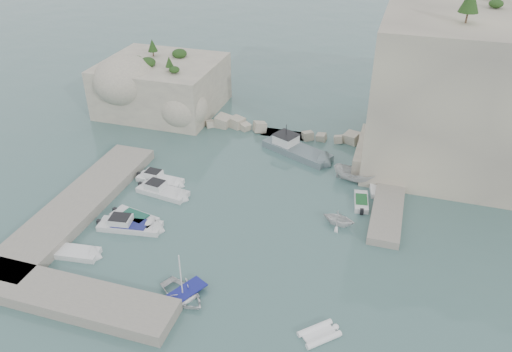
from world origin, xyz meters
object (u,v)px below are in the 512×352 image
(motorboat_c, at_px, (135,220))
(motorboat_e, at_px, (78,255))
(tender_east_c, at_px, (376,189))
(motorboat_b, at_px, (163,194))
(work_boat, at_px, (297,154))
(tender_east_a, at_px, (338,224))
(inflatable_dinghy, at_px, (319,336))
(tender_east_b, at_px, (361,204))
(motorboat_a, at_px, (160,182))
(motorboat_d, at_px, (131,228))
(rowboat, at_px, (183,297))
(tender_east_d, at_px, (355,182))

(motorboat_c, height_order, motorboat_e, same)
(tender_east_c, bearing_deg, motorboat_b, 98.45)
(work_boat, bearing_deg, tender_east_a, -35.84)
(inflatable_dinghy, bearing_deg, motorboat_b, 101.10)
(tender_east_b, height_order, work_boat, work_boat)
(motorboat_e, bearing_deg, motorboat_a, 76.48)
(motorboat_a, xyz_separation_m, motorboat_d, (1.06, -8.57, 0.00))
(inflatable_dinghy, bearing_deg, work_boat, 62.95)
(rowboat, bearing_deg, tender_east_b, -7.02)
(tender_east_b, bearing_deg, motorboat_a, 87.51)
(motorboat_d, bearing_deg, tender_east_c, 24.14)
(motorboat_b, bearing_deg, motorboat_d, -84.49)
(motorboat_c, bearing_deg, tender_east_a, 26.86)
(motorboat_b, xyz_separation_m, tender_east_b, (20.72, 4.44, 0.00))
(motorboat_b, xyz_separation_m, tender_east_d, (19.52, 8.66, 0.00))
(motorboat_b, xyz_separation_m, inflatable_dinghy, (19.88, -14.04, 0.00))
(tender_east_c, height_order, work_boat, work_boat)
(motorboat_e, distance_m, tender_east_c, 31.41)
(rowboat, bearing_deg, motorboat_d, 78.81)
(inflatable_dinghy, bearing_deg, tender_east_a, 49.81)
(motorboat_e, xyz_separation_m, tender_east_c, (24.85, 19.21, 0.00))
(rowboat, height_order, tender_east_c, rowboat)
(motorboat_e, xyz_separation_m, work_boat, (14.70, 24.55, 0.00))
(tender_east_a, distance_m, tender_east_b, 4.58)
(tender_east_b, bearing_deg, tender_east_c, -28.81)
(motorboat_d, height_order, tender_east_c, motorboat_d)
(motorboat_d, bearing_deg, tender_east_b, 19.02)
(motorboat_a, xyz_separation_m, tender_east_c, (23.29, 5.64, 0.00))
(tender_east_c, xyz_separation_m, tender_east_d, (-2.42, 0.93, 0.00))
(motorboat_c, bearing_deg, work_boat, 67.45)
(motorboat_a, relative_size, motorboat_b, 0.93)
(tender_east_c, height_order, tender_east_d, tender_east_d)
(tender_east_a, bearing_deg, motorboat_a, 93.68)
(tender_east_c, relative_size, work_boat, 0.43)
(motorboat_e, distance_m, work_boat, 28.62)
(rowboat, height_order, tender_east_d, tender_east_d)
(tender_east_c, bearing_deg, work_boat, 51.27)
(tender_east_a, height_order, tender_east_b, tender_east_a)
(motorboat_a, distance_m, work_boat, 17.14)
(motorboat_d, distance_m, work_boat, 22.99)
(rowboat, bearing_deg, motorboat_a, 59.64)
(tender_east_d, bearing_deg, tender_east_a, -173.01)
(motorboat_a, bearing_deg, motorboat_c, -79.92)
(inflatable_dinghy, bearing_deg, motorboat_a, 99.13)
(motorboat_a, xyz_separation_m, motorboat_b, (1.36, -2.08, 0.00))
(motorboat_e, height_order, tender_east_d, tender_east_d)
(work_boat, bearing_deg, motorboat_e, -96.04)
(motorboat_c, xyz_separation_m, tender_east_b, (21.27, 9.63, 0.00))
(motorboat_a, bearing_deg, motorboat_e, -92.85)
(inflatable_dinghy, height_order, tender_east_a, tender_east_a)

